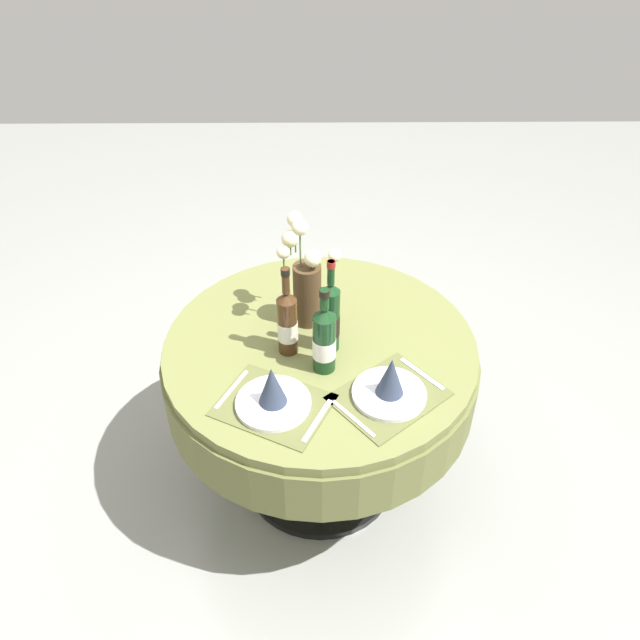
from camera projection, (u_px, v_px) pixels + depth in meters
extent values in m
plane|color=gray|center=(320.00, 474.00, 2.67)|extent=(8.00, 8.00, 0.00)
cylinder|color=olive|center=(320.00, 347.00, 2.22)|extent=(1.11, 1.11, 0.04)
cylinder|color=#626738|center=(320.00, 372.00, 2.30)|extent=(1.14, 1.14, 0.21)
cylinder|color=black|center=(320.00, 415.00, 2.44)|extent=(0.12, 0.12, 0.68)
cylinder|color=black|center=(320.00, 471.00, 2.66)|extent=(0.64, 0.64, 0.03)
cube|color=brown|center=(273.00, 405.00, 1.97)|extent=(0.42, 0.38, 0.00)
cylinder|color=white|center=(273.00, 403.00, 1.96)|extent=(0.24, 0.24, 0.02)
cone|color=#2D384C|center=(272.00, 385.00, 1.91)|extent=(0.09, 0.09, 0.14)
cube|color=silver|center=(232.00, 389.00, 2.02)|extent=(0.10, 0.18, 0.00)
cube|color=silver|center=(317.00, 420.00, 1.91)|extent=(0.10, 0.18, 0.00)
cube|color=brown|center=(389.00, 396.00, 2.00)|extent=(0.43, 0.42, 0.00)
cylinder|color=white|center=(389.00, 394.00, 1.99)|extent=(0.24, 0.24, 0.02)
cone|color=#2D384C|center=(391.00, 376.00, 1.94)|extent=(0.09, 0.09, 0.14)
cube|color=silver|center=(353.00, 418.00, 1.92)|extent=(0.13, 0.15, 0.00)
cube|color=silver|center=(422.00, 374.00, 2.07)|extent=(0.13, 0.16, 0.00)
cylinder|color=#47331E|center=(307.00, 294.00, 2.23)|extent=(0.10, 0.10, 0.24)
sphere|color=beige|center=(290.00, 239.00, 2.17)|extent=(0.06, 0.06, 0.06)
cylinder|color=#4C7038|center=(291.00, 249.00, 2.20)|extent=(0.01, 0.01, 0.05)
sphere|color=beige|center=(313.00, 259.00, 2.12)|extent=(0.06, 0.06, 0.06)
cylinder|color=#4C7038|center=(313.00, 266.00, 2.13)|extent=(0.01, 0.01, 0.02)
sphere|color=beige|center=(283.00, 252.00, 2.10)|extent=(0.05, 0.05, 0.05)
cylinder|color=#4C7038|center=(284.00, 262.00, 2.13)|extent=(0.01, 0.01, 0.05)
sphere|color=beige|center=(300.00, 227.00, 2.05)|extent=(0.06, 0.06, 0.06)
cylinder|color=#4C7038|center=(300.00, 250.00, 2.11)|extent=(0.01, 0.01, 0.14)
sphere|color=beige|center=(295.00, 219.00, 2.14)|extent=(0.06, 0.06, 0.06)
cylinder|color=#4C7038|center=(295.00, 238.00, 2.19)|extent=(0.01, 0.01, 0.12)
sphere|color=beige|center=(335.00, 255.00, 2.14)|extent=(0.05, 0.05, 0.05)
cylinder|color=#4C7038|center=(335.00, 262.00, 2.15)|extent=(0.01, 0.01, 0.03)
cylinder|color=#143819|center=(324.00, 343.00, 2.04)|extent=(0.08, 0.08, 0.22)
cylinder|color=silver|center=(324.00, 347.00, 2.05)|extent=(0.08, 0.08, 0.07)
cone|color=#143819|center=(324.00, 313.00, 1.96)|extent=(0.08, 0.08, 0.03)
cylinder|color=#143819|center=(324.00, 299.00, 1.93)|extent=(0.03, 0.03, 0.07)
cylinder|color=black|center=(325.00, 293.00, 1.91)|extent=(0.03, 0.03, 0.02)
cylinder|color=#422814|center=(288.00, 326.00, 2.11)|extent=(0.07, 0.07, 0.22)
cylinder|color=silver|center=(288.00, 330.00, 2.12)|extent=(0.07, 0.07, 0.07)
cone|color=#422814|center=(286.00, 296.00, 2.03)|extent=(0.07, 0.07, 0.03)
cylinder|color=#422814|center=(286.00, 281.00, 1.99)|extent=(0.03, 0.03, 0.09)
cylinder|color=black|center=(285.00, 272.00, 1.97)|extent=(0.03, 0.03, 0.02)
cylinder|color=#143819|center=(330.00, 320.00, 2.11)|extent=(0.06, 0.06, 0.24)
cylinder|color=black|center=(330.00, 325.00, 2.12)|extent=(0.07, 0.07, 0.08)
cone|color=#143819|center=(331.00, 288.00, 2.02)|extent=(0.06, 0.06, 0.03)
cylinder|color=#143819|center=(331.00, 273.00, 1.99)|extent=(0.02, 0.02, 0.09)
cylinder|color=maroon|center=(331.00, 264.00, 1.97)|extent=(0.03, 0.03, 0.02)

